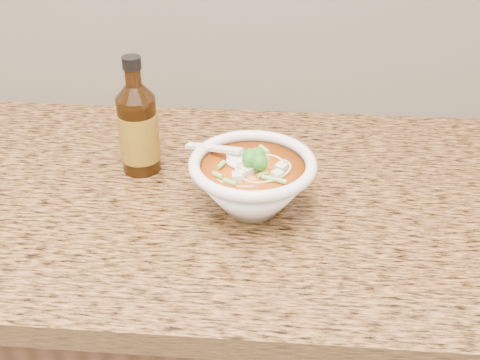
{
  "coord_description": "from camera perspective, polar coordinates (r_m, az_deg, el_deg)",
  "views": [
    {
      "loc": [
        0.26,
        0.81,
        1.47
      ],
      "look_at": [
        0.19,
        1.62,
        0.95
      ],
      "focal_mm": 45.0,
      "sensor_mm": 36.0,
      "label": 1
    }
  ],
  "objects": [
    {
      "name": "hot_sauce_bottle",
      "position": [
        1.07,
        -9.61,
        4.77
      ],
      "size": [
        0.07,
        0.07,
        0.21
      ],
      "rotation": [
        0.0,
        0.0,
        -0.03
      ],
      "color": "#391D07",
      "rests_on": "counter_slab"
    },
    {
      "name": "soup_bowl",
      "position": [
        0.97,
        1.16,
        -0.29
      ],
      "size": [
        0.22,
        0.2,
        0.11
      ],
      "rotation": [
        0.0,
        0.0,
        0.3
      ],
      "color": "white",
      "rests_on": "counter_slab"
    },
    {
      "name": "counter_slab",
      "position": [
        1.08,
        -10.04,
        -1.26
      ],
      "size": [
        4.0,
        0.68,
        0.04
      ],
      "primitive_type": "cube",
      "color": "#946136",
      "rests_on": "cabinet"
    }
  ]
}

